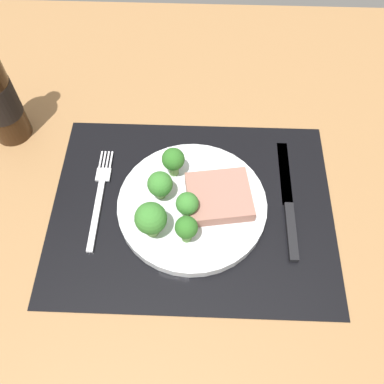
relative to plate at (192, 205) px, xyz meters
The scene contains 11 objects.
ground_plane 2.60cm from the plate, ahead, with size 140.00×110.00×3.00cm, color #996D42.
placemat 0.95cm from the plate, ahead, with size 45.45×35.20×0.30cm, color black.
plate is the anchor object (origin of this frame).
steak 4.65cm from the plate, ahead, with size 9.90×8.98×2.06cm, color #9E6B5B.
broccoli_back_left 9.20cm from the plate, 137.27° to the right, with size 4.80×4.80×6.59cm.
broccoli_center 6.54cm from the plate, 167.06° to the left, with size 3.99×3.99×5.38cm.
broccoli_front_edge 4.51cm from the plate, 107.14° to the right, with size 3.49×3.49×5.03cm.
broccoli_near_steak 7.52cm from the plate, 95.51° to the right, with size 3.41×3.41×5.25cm.
broccoli_near_fork 7.83cm from the plate, 119.34° to the left, with size 3.69×3.69×5.59cm.
fork 15.36cm from the plate, behind, with size 2.40×19.20×0.50cm.
knife 15.64cm from the plate, ahead, with size 1.80×23.00×0.80cm.
Camera 1 is at (1.23, -34.59, 59.74)cm, focal length 39.69 mm.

